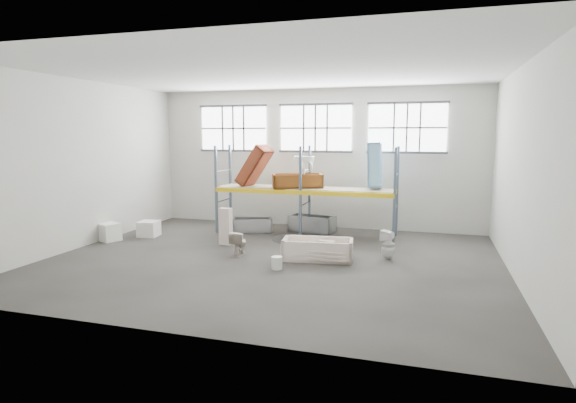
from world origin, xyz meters
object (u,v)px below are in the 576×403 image
at_px(steel_tub_right, 312,224).
at_px(blue_tub_upright, 375,165).
at_px(steel_tub_left, 252,225).
at_px(bathtub_beige, 318,249).
at_px(bucket, 277,263).
at_px(rust_tub_flat, 297,181).
at_px(cistern_tall, 226,226).
at_px(carton_near, 109,232).
at_px(toilet_beige, 239,243).
at_px(toilet_white, 388,245).

distance_m(steel_tub_right, blue_tub_upright, 3.01).
height_order(steel_tub_left, blue_tub_upright, blue_tub_upright).
bearing_deg(blue_tub_upright, bathtub_beige, -108.71).
distance_m(bathtub_beige, bucket, 1.45).
bearing_deg(bucket, blue_tub_upright, 67.31).
bearing_deg(rust_tub_flat, bathtub_beige, -64.75).
relative_size(bathtub_beige, cistern_tall, 1.67).
xyz_separation_m(steel_tub_right, rust_tub_flat, (-0.40, -0.48, 1.54)).
relative_size(steel_tub_left, bucket, 4.18).
bearing_deg(carton_near, bathtub_beige, -2.39).
height_order(toilet_beige, blue_tub_upright, blue_tub_upright).
relative_size(toilet_beige, steel_tub_left, 0.51).
distance_m(toilet_white, blue_tub_upright, 3.47).
bearing_deg(bucket, cistern_tall, 138.18).
height_order(steel_tub_right, bucket, steel_tub_right).
bearing_deg(toilet_white, blue_tub_upright, -150.72).
distance_m(steel_tub_right, carton_near, 6.73).
distance_m(rust_tub_flat, bucket, 4.61).
bearing_deg(cistern_tall, steel_tub_left, 91.26).
distance_m(cistern_tall, steel_tub_left, 1.99).
distance_m(steel_tub_left, carton_near, 4.69).
bearing_deg(rust_tub_flat, toilet_beige, -104.00).
xyz_separation_m(cistern_tall, toilet_white, (4.96, -0.32, -0.16)).
height_order(toilet_white, steel_tub_left, toilet_white).
relative_size(steel_tub_right, blue_tub_upright, 1.07).
xyz_separation_m(cistern_tall, carton_near, (-3.82, -0.58, -0.29)).
relative_size(toilet_beige, rust_tub_flat, 0.41).
relative_size(toilet_beige, cistern_tall, 0.61).
distance_m(steel_tub_right, bucket, 4.74).
xyz_separation_m(steel_tub_left, steel_tub_right, (1.97, 0.68, 0.04)).
height_order(cistern_tall, carton_near, cistern_tall).
bearing_deg(bucket, toilet_beige, 144.99).
height_order(steel_tub_left, steel_tub_right, steel_tub_right).
height_order(bathtub_beige, blue_tub_upright, blue_tub_upright).
relative_size(steel_tub_left, carton_near, 2.04).
height_order(blue_tub_upright, bucket, blue_tub_upright).
height_order(rust_tub_flat, carton_near, rust_tub_flat).
xyz_separation_m(rust_tub_flat, blue_tub_upright, (2.55, 0.27, 0.57)).
xyz_separation_m(toilet_beige, blue_tub_upright, (3.35, 3.50, 2.05)).
xyz_separation_m(rust_tub_flat, carton_near, (-5.51, -2.74, -1.54)).
height_order(toilet_white, carton_near, toilet_white).
height_order(cistern_tall, toilet_white, cistern_tall).
bearing_deg(toilet_white, bathtub_beige, -58.81).
distance_m(cistern_tall, steel_tub_right, 3.38).
height_order(toilet_white, bucket, toilet_white).
bearing_deg(steel_tub_left, bucket, -61.33).
height_order(cistern_tall, steel_tub_left, cistern_tall).
xyz_separation_m(bathtub_beige, toilet_white, (1.84, 0.55, 0.13)).
height_order(steel_tub_left, carton_near, carton_near).
bearing_deg(rust_tub_flat, steel_tub_right, 49.90).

